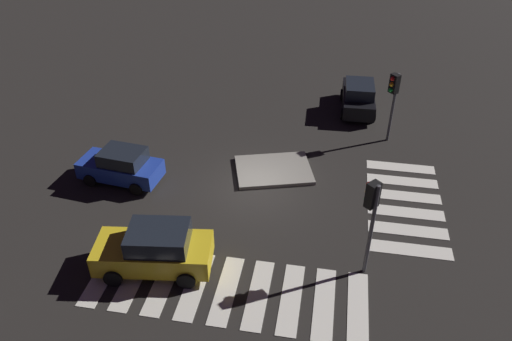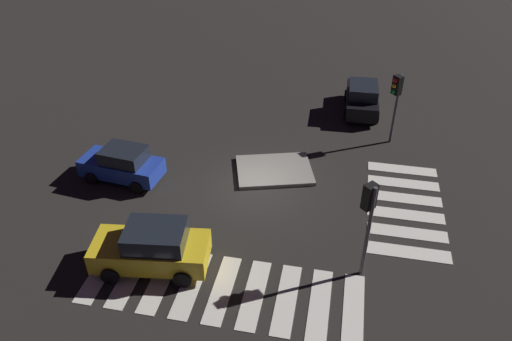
{
  "view_description": "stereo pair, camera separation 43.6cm",
  "coord_description": "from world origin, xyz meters",
  "px_view_note": "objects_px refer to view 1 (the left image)",
  "views": [
    {
      "loc": [
        3.08,
        -17.58,
        13.39
      ],
      "look_at": [
        0.0,
        0.0,
        1.0
      ],
      "focal_mm": 34.42,
      "sensor_mm": 36.0,
      "label": 1
    },
    {
      "loc": [
        3.51,
        -17.5,
        13.39
      ],
      "look_at": [
        0.0,
        0.0,
        1.0
      ],
      "focal_mm": 34.42,
      "sensor_mm": 36.0,
      "label": 2
    }
  ],
  "objects_px": {
    "traffic_island": "(274,170)",
    "car_black": "(358,97)",
    "car_blue": "(121,166)",
    "traffic_light_north": "(394,91)",
    "car_yellow": "(155,250)",
    "traffic_light_east": "(372,206)"
  },
  "relations": [
    {
      "from": "car_blue",
      "to": "traffic_island",
      "type": "bearing_deg",
      "value": -157.68
    },
    {
      "from": "car_blue",
      "to": "traffic_light_north",
      "type": "xyz_separation_m",
      "value": [
        12.14,
        5.73,
        2.03
      ]
    },
    {
      "from": "car_blue",
      "to": "traffic_light_north",
      "type": "height_order",
      "value": "traffic_light_north"
    },
    {
      "from": "traffic_island",
      "to": "car_black",
      "type": "xyz_separation_m",
      "value": [
        3.87,
        7.03,
        0.78
      ]
    },
    {
      "from": "traffic_light_north",
      "to": "car_black",
      "type": "bearing_deg",
      "value": -106.91
    },
    {
      "from": "car_blue",
      "to": "car_black",
      "type": "distance_m",
      "value": 13.91
    },
    {
      "from": "car_yellow",
      "to": "car_blue",
      "type": "xyz_separation_m",
      "value": [
        -3.42,
        5.03,
        -0.1
      ]
    },
    {
      "from": "car_blue",
      "to": "traffic_light_east",
      "type": "relative_size",
      "value": 1.0
    },
    {
      "from": "car_blue",
      "to": "traffic_light_north",
      "type": "distance_m",
      "value": 13.57
    },
    {
      "from": "car_blue",
      "to": "traffic_light_north",
      "type": "bearing_deg",
      "value": -148.19
    },
    {
      "from": "traffic_island",
      "to": "car_blue",
      "type": "height_order",
      "value": "car_blue"
    },
    {
      "from": "car_blue",
      "to": "car_black",
      "type": "xyz_separation_m",
      "value": [
        10.65,
        8.95,
        0.06
      ]
    },
    {
      "from": "car_black",
      "to": "traffic_light_east",
      "type": "bearing_deg",
      "value": 179.06
    },
    {
      "from": "car_black",
      "to": "traffic_light_east",
      "type": "distance_m",
      "value": 12.91
    },
    {
      "from": "car_blue",
      "to": "car_black",
      "type": "relative_size",
      "value": 0.95
    },
    {
      "from": "car_black",
      "to": "traffic_light_north",
      "type": "xyz_separation_m",
      "value": [
        1.49,
        -3.22,
        1.97
      ]
    },
    {
      "from": "traffic_light_north",
      "to": "traffic_light_east",
      "type": "xyz_separation_m",
      "value": [
        -1.25,
        -9.51,
        0.14
      ]
    },
    {
      "from": "traffic_island",
      "to": "traffic_light_east",
      "type": "relative_size",
      "value": 1.05
    },
    {
      "from": "traffic_light_north",
      "to": "traffic_light_east",
      "type": "height_order",
      "value": "traffic_light_east"
    },
    {
      "from": "car_yellow",
      "to": "traffic_light_north",
      "type": "height_order",
      "value": "traffic_light_north"
    },
    {
      "from": "traffic_island",
      "to": "traffic_light_east",
      "type": "distance_m",
      "value": 7.59
    },
    {
      "from": "traffic_light_east",
      "to": "car_blue",
      "type": "bearing_deg",
      "value": 22.72
    }
  ]
}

